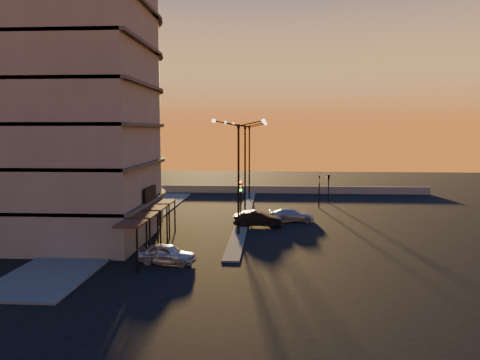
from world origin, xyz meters
name	(u,v)px	position (x,y,z in m)	size (l,w,h in m)	color
ground	(239,235)	(0.00, 0.00, 0.00)	(120.00, 120.00, 0.00)	black
sidewalk_west	(128,223)	(-10.50, 4.00, 0.06)	(5.00, 40.00, 0.12)	#4D4D4A
median	(245,213)	(0.00, 10.00, 0.06)	(1.20, 36.00, 0.12)	#4D4D4A
parapet	(266,189)	(2.00, 26.00, 0.50)	(44.00, 0.50, 1.00)	slate
building	(67,89)	(-14.00, 0.03, 11.91)	(14.35, 17.08, 25.00)	#68635C
streetlamp_near	(239,167)	(0.00, 0.00, 5.59)	(4.32, 0.32, 9.51)	black
streetlamp_mid	(245,160)	(0.00, 10.00, 5.59)	(4.32, 0.32, 9.51)	black
streetlamp_far	(249,155)	(0.00, 20.00, 5.59)	(4.32, 0.32, 9.51)	black
traffic_light_main	(241,196)	(0.00, 2.87, 2.89)	(0.28, 0.44, 4.25)	black
signal_east_a	(319,191)	(8.00, 14.00, 1.93)	(0.13, 0.16, 3.60)	black
signal_east_b	(329,177)	(9.50, 18.00, 3.10)	(0.42, 1.99, 3.60)	black
car_hatchback	(167,254)	(-4.09, -8.48, 0.65)	(1.53, 3.81, 1.30)	#AEB0B6
car_sedan	(258,219)	(1.50, 3.60, 0.71)	(1.50, 4.30, 1.42)	black
car_wagon	(292,215)	(4.63, 6.03, 0.61)	(1.72, 4.24, 1.23)	#A9ADB1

